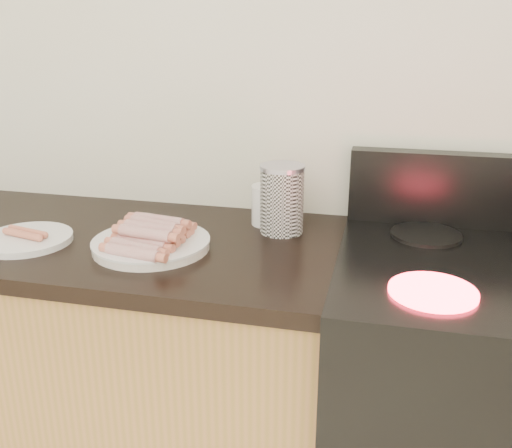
% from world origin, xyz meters
% --- Properties ---
extents(wall_back, '(4.00, 0.04, 2.60)m').
position_xyz_m(wall_back, '(0.00, 2.00, 1.30)').
color(wall_back, silver).
rests_on(wall_back, ground).
extents(stove, '(0.76, 0.65, 0.91)m').
position_xyz_m(stove, '(0.78, 1.68, 0.46)').
color(stove, black).
rests_on(stove, floor).
extents(stove_panel, '(0.76, 0.06, 0.20)m').
position_xyz_m(stove_panel, '(0.78, 1.96, 1.01)').
color(stove_panel, black).
rests_on(stove_panel, stove).
extents(burner_near_left, '(0.18, 0.18, 0.01)m').
position_xyz_m(burner_near_left, '(0.61, 1.51, 0.92)').
color(burner_near_left, '#FF1E2D').
rests_on(burner_near_left, stove).
extents(burner_far_left, '(0.18, 0.18, 0.01)m').
position_xyz_m(burner_far_left, '(0.61, 1.84, 0.92)').
color(burner_far_left, black).
rests_on(burner_far_left, stove).
extents(main_plate, '(0.38, 0.38, 0.02)m').
position_xyz_m(main_plate, '(-0.06, 1.63, 0.91)').
color(main_plate, white).
rests_on(main_plate, counter_slab).
extents(side_plate, '(0.26, 0.26, 0.02)m').
position_xyz_m(side_plate, '(-0.39, 1.59, 0.91)').
color(side_plate, silver).
rests_on(side_plate, counter_slab).
extents(hotdog_pile, '(0.14, 0.28, 0.05)m').
position_xyz_m(hotdog_pile, '(-0.06, 1.63, 0.94)').
color(hotdog_pile, brown).
rests_on(hotdog_pile, main_plate).
extents(plain_sausages, '(0.12, 0.07, 0.02)m').
position_xyz_m(plain_sausages, '(-0.39, 1.59, 0.93)').
color(plain_sausages, '#C87B46').
rests_on(plain_sausages, side_plate).
extents(canister, '(0.12, 0.12, 0.18)m').
position_xyz_m(canister, '(0.23, 1.82, 0.99)').
color(canister, silver).
rests_on(canister, counter_slab).
extents(mug, '(0.11, 0.11, 0.11)m').
position_xyz_m(mug, '(0.18, 1.88, 0.96)').
color(mug, silver).
rests_on(mug, counter_slab).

